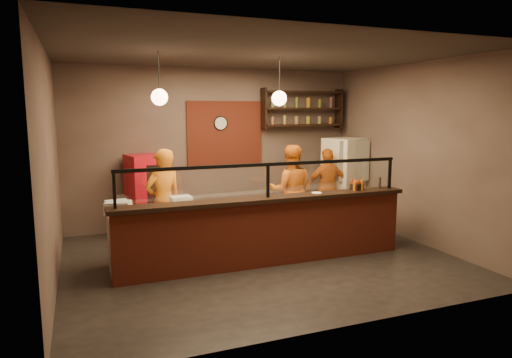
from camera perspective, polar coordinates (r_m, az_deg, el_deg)
name	(u,v)px	position (r m, az deg, el deg)	size (l,w,h in m)	color
floor	(260,259)	(7.44, 0.55, -9.92)	(6.00, 6.00, 0.00)	black
ceiling	(261,54)	(7.11, 0.59, 15.36)	(6.00, 6.00, 0.00)	#37302A
wall_back	(216,148)	(9.46, -5.08, 3.93)	(6.00, 6.00, 0.00)	brown
wall_left	(50,169)	(6.61, -24.37, 1.20)	(5.00, 5.00, 0.00)	brown
wall_right	(416,153)	(8.67, 19.34, 3.06)	(5.00, 5.00, 0.00)	brown
wall_front	(349,183)	(4.89, 11.53, -0.55)	(6.00, 6.00, 0.00)	brown
brick_patch	(225,133)	(9.47, -3.89, 5.77)	(1.60, 0.04, 1.30)	maroon
service_counter	(268,233)	(7.03, 1.47, -6.77)	(4.60, 0.25, 1.00)	maroon
counter_ledge	(268,199)	(6.91, 1.49, -2.53)	(4.70, 0.37, 0.06)	black
worktop_cabinet	(256,230)	(7.50, -0.01, -6.39)	(4.60, 0.75, 0.85)	gray
worktop	(256,203)	(7.40, -0.01, -3.02)	(4.60, 0.75, 0.05)	white
sneeze_guard	(268,177)	(6.85, 1.50, 0.26)	(4.50, 0.05, 0.52)	white
wall_shelving	(303,109)	(9.96, 5.83, 8.76)	(1.84, 0.28, 0.85)	black
wall_clock	(220,123)	(9.42, -4.46, 6.96)	(0.30, 0.30, 0.04)	black
pendant_left	(159,97)	(6.85, -11.98, 9.99)	(0.24, 0.24, 0.77)	black
pendant_right	(279,98)	(7.40, 2.92, 10.05)	(0.24, 0.24, 0.77)	black
cook_left	(164,202)	(7.62, -11.49, -2.85)	(0.64, 0.42, 1.75)	orange
cook_mid	(291,191)	(8.56, 4.34, -1.50)	(0.84, 0.66, 1.73)	#CC6213
cook_right	(328,188)	(9.38, 8.96, -1.10)	(0.94, 0.39, 1.60)	#CD6013
fridge	(344,180)	(9.87, 10.98, -0.14)	(0.74, 0.69, 1.78)	#E7E5C4
red_cooler	(146,195)	(8.92, -13.53, -1.94)	(0.66, 0.60, 1.54)	red
pizza_dough	(266,202)	(7.33, 1.24, -2.86)	(0.55, 0.55, 0.01)	white
prep_tub_a	(117,206)	(6.98, -16.95, -3.22)	(0.31, 0.25, 0.16)	silver
prep_tub_b	(181,201)	(7.11, -9.38, -2.76)	(0.31, 0.25, 0.16)	silver
prep_tub_c	(118,207)	(6.82, -16.85, -3.42)	(0.34, 0.27, 0.17)	silver
rolling_pin	(140,207)	(7.04, -14.36, -3.44)	(0.06, 0.06, 0.34)	yellow
condiment_caddy	(357,187)	(7.70, 12.48, -0.95)	(0.19, 0.15, 0.11)	black
pepper_mill	(380,183)	(7.97, 15.21, -0.45)	(0.04, 0.04, 0.18)	black
small_plate	(317,193)	(7.29, 7.61, -1.73)	(0.16, 0.16, 0.01)	white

